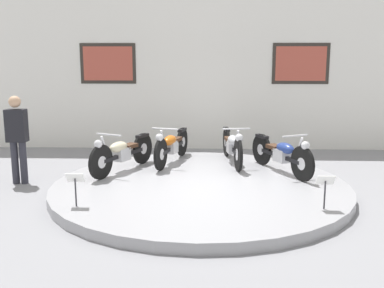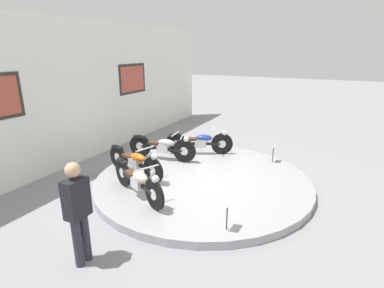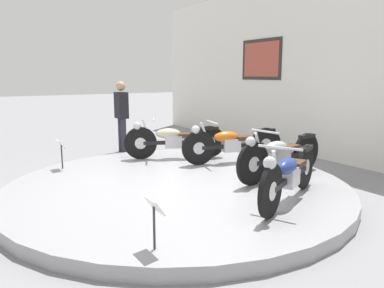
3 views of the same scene
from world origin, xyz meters
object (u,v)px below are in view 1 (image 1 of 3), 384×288
object	(u,v)px
motorcycle_orange	(171,145)
info_placard_front_centre	(325,185)
motorcycle_cream	(122,152)
motorcycle_silver	(232,145)
visitor_standing	(17,135)
motorcycle_blue	(282,153)
info_placard_front_left	(75,182)

from	to	relation	value
motorcycle_orange	info_placard_front_centre	bearing A→B (deg)	-48.79
motorcycle_cream	motorcycle_silver	size ratio (longest dim) A/B	0.91
motorcycle_cream	motorcycle_silver	bearing A→B (deg)	18.87
motorcycle_cream	visitor_standing	distance (m)	1.93
motorcycle_blue	visitor_standing	world-z (taller)	visitor_standing
visitor_standing	motorcycle_silver	bearing A→B (deg)	14.75
motorcycle_blue	info_placard_front_left	xyz separation A→B (m)	(-3.34, -2.06, -0.02)
motorcycle_cream	motorcycle_orange	xyz separation A→B (m)	(0.89, 0.73, -0.00)
motorcycle_cream	motorcycle_orange	world-z (taller)	motorcycle_cream
motorcycle_orange	info_placard_front_left	size ratio (longest dim) A/B	3.76
motorcycle_silver	info_placard_front_centre	xyz separation A→B (m)	(1.19, -2.79, -0.02)
motorcycle_orange	info_placard_front_left	xyz separation A→B (m)	(-1.18, -2.79, -0.01)
motorcycle_blue	info_placard_front_centre	xyz separation A→B (m)	(0.29, -2.06, -0.02)
motorcycle_blue	visitor_standing	bearing A→B (deg)	-176.24
motorcycle_orange	motorcycle_blue	size ratio (longest dim) A/B	1.06
motorcycle_cream	motorcycle_blue	xyz separation A→B (m)	(3.04, 0.00, 0.00)
motorcycle_orange	motorcycle_silver	bearing A→B (deg)	0.02
info_placard_front_left	info_placard_front_centre	world-z (taller)	same
motorcycle_blue	motorcycle_cream	bearing A→B (deg)	-180.00
motorcycle_blue	info_placard_front_centre	world-z (taller)	motorcycle_blue
motorcycle_silver	motorcycle_blue	world-z (taller)	motorcycle_silver
motorcycle_silver	visitor_standing	size ratio (longest dim) A/B	1.21
info_placard_front_centre	motorcycle_silver	bearing A→B (deg)	113.09
motorcycle_orange	info_placard_front_centre	world-z (taller)	motorcycle_orange
motorcycle_orange	info_placard_front_centre	size ratio (longest dim) A/B	3.76
motorcycle_silver	info_placard_front_centre	distance (m)	3.03
motorcycle_cream	motorcycle_silver	xyz separation A→B (m)	(2.15, 0.73, 0.01)
info_placard_front_left	motorcycle_orange	bearing A→B (deg)	67.01
motorcycle_cream	motorcycle_silver	world-z (taller)	motorcycle_silver
motorcycle_cream	motorcycle_orange	distance (m)	1.15
info_placard_front_left	motorcycle_cream	bearing A→B (deg)	81.91
motorcycle_orange	info_placard_front_left	bearing A→B (deg)	-112.99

